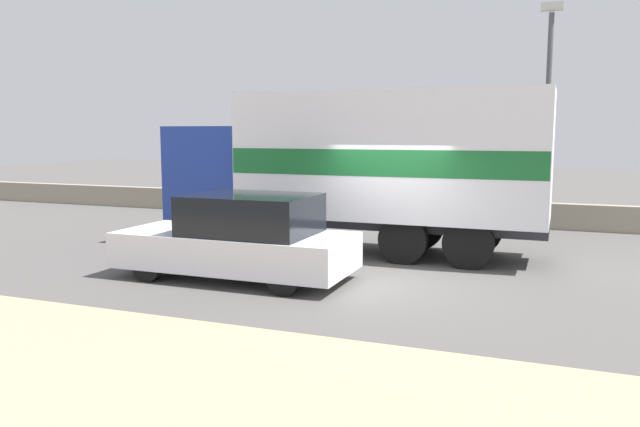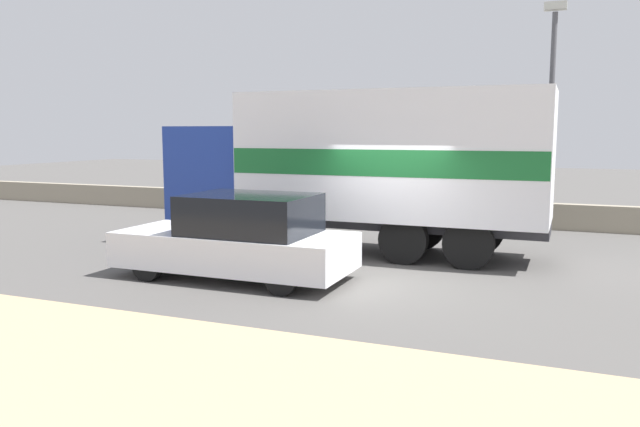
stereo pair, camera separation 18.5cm
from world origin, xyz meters
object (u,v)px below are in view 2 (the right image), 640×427
(street_lamp, at_px, (551,100))
(pedestrian, at_px, (201,190))
(box_truck, at_px, (363,163))
(car_hatchback, at_px, (240,238))

(street_lamp, distance_m, pedestrian, 11.13)
(pedestrian, bearing_deg, street_lamp, 0.82)
(street_lamp, height_order, box_truck, street_lamp)
(street_lamp, distance_m, car_hatchback, 9.60)
(car_hatchback, bearing_deg, pedestrian, -52.83)
(street_lamp, height_order, pedestrian, street_lamp)
(box_truck, relative_size, pedestrian, 5.44)
(car_hatchback, height_order, pedestrian, pedestrian)
(street_lamp, xyz_separation_m, car_hatchback, (-5.13, -7.61, -2.81))
(box_truck, xyz_separation_m, car_hatchback, (-1.33, -3.35, -1.28))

